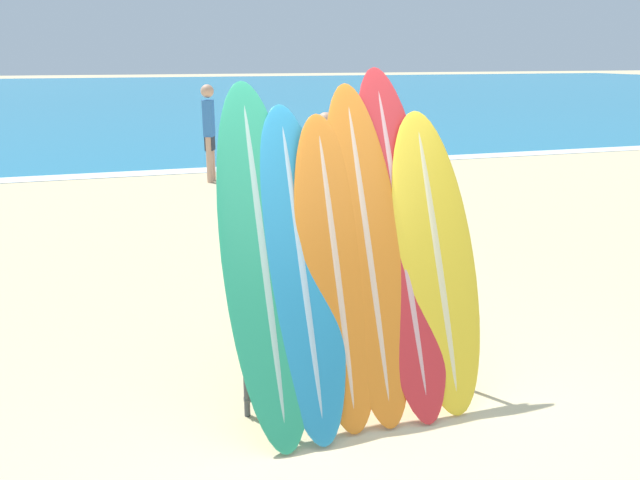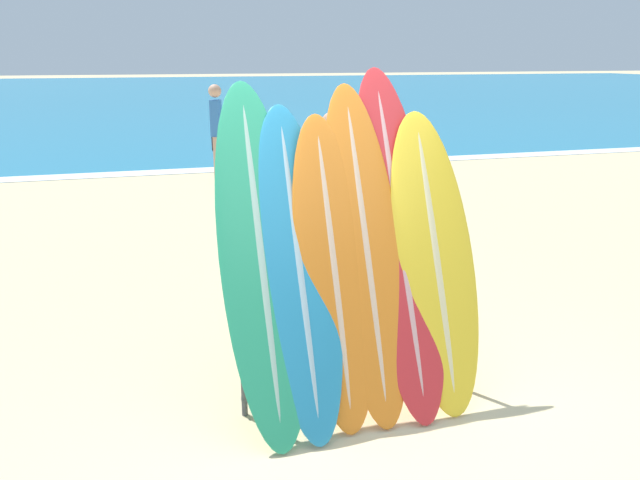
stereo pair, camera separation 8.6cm
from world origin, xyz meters
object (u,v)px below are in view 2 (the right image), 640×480
surfboard_rack (352,335)px  surfboard_slot_3 (366,250)px  surfboard_slot_0 (261,256)px  surfboard_slot_2 (333,269)px  person_mid_beach (217,129)px  surfboard_slot_1 (298,266)px  surfboard_slot_4 (399,238)px  surfboard_slot_5 (435,259)px  person_near_water (330,170)px  person_far_left (367,153)px

surfboard_rack → surfboard_slot_3: bearing=25.7°
surfboard_slot_0 → surfboard_slot_2: (0.46, -0.08, -0.10)m
surfboard_slot_3 → person_mid_beach: bearing=90.1°
surfboard_slot_0 → surfboard_slot_1: size_ratio=1.07×
surfboard_slot_3 → surfboard_slot_4: surfboard_slot_4 is taller
surfboard_slot_5 → person_mid_beach: (-0.50, 8.18, 0.01)m
surfboard_slot_0 → surfboard_rack: bearing=-7.4°
surfboard_rack → surfboard_slot_1: bearing=175.7°
surfboard_slot_3 → person_near_water: surfboard_slot_3 is taller
surfboard_slot_4 → person_near_water: size_ratio=1.38×
surfboard_slot_1 → surfboard_slot_4: surfboard_slot_4 is taller
surfboard_slot_3 → surfboard_slot_5: bearing=-5.6°
surfboard_slot_0 → surfboard_slot_2: size_ratio=1.11×
surfboard_slot_0 → surfboard_slot_1: (0.24, -0.05, -0.07)m
surfboard_slot_1 → surfboard_slot_0: bearing=168.0°
surfboard_slot_5 → person_mid_beach: size_ratio=1.08×
surfboard_slot_0 → surfboard_slot_3: size_ratio=1.01×
surfboard_slot_2 → surfboard_slot_3: (0.24, 0.05, 0.10)m
surfboard_slot_0 → surfboard_slot_2: 0.48m
surfboard_slot_1 → surfboard_slot_3: bearing=2.8°
surfboard_slot_4 → person_mid_beach: surfboard_slot_4 is taller
person_near_water → surfboard_slot_4: bearing=-15.4°
surfboard_slot_2 → surfboard_slot_5: same height
surfboard_rack → surfboard_slot_4: (0.36, 0.09, 0.63)m
surfboard_slot_3 → person_near_water: size_ratio=1.32×
surfboard_slot_4 → surfboard_slot_3: bearing=-171.0°
surfboard_slot_0 → person_near_water: size_ratio=1.33×
surfboard_slot_5 → person_far_left: 5.46m
surfboard_slot_1 → surfboard_slot_3: (0.47, 0.02, 0.07)m
surfboard_slot_3 → surfboard_slot_5: size_ratio=1.10×
surfboard_slot_4 → surfboard_slot_0: bearing=-179.2°
surfboard_slot_4 → person_far_left: (1.66, 5.18, -0.24)m
surfboard_rack → surfboard_slot_5: (0.59, 0.00, 0.49)m
person_near_water → surfboard_slot_1: bearing=-25.0°
surfboard_slot_3 → person_mid_beach: (-0.02, 8.13, -0.09)m
surfboard_slot_5 → person_near_water: bearing=83.5°
surfboard_slot_0 → person_far_left: (2.62, 5.19, -0.20)m
surfboard_slot_1 → surfboard_slot_4: size_ratio=0.90×
surfboard_slot_0 → surfboard_slot_5: (1.19, -0.08, -0.11)m
surfboard_slot_5 → person_mid_beach: bearing=93.5°
surfboard_slot_3 → surfboard_slot_5: (0.48, -0.05, -0.10)m
surfboard_slot_3 → person_near_water: 4.02m
surfboard_slot_4 → person_far_left: surfboard_slot_4 is taller
surfboard_slot_4 → surfboard_slot_2: bearing=-169.8°
person_mid_beach → person_far_left: person_mid_beach is taller
person_mid_beach → surfboard_slot_4: bearing=-156.8°
surfboard_slot_0 → surfboard_slot_1: surfboard_slot_0 is taller
surfboard_slot_4 → person_mid_beach: bearing=91.9°
surfboard_slot_4 → surfboard_slot_5: bearing=-20.9°
surfboard_slot_1 → person_far_left: 5.76m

